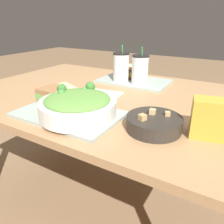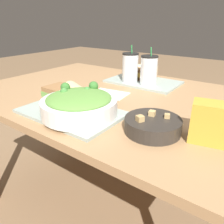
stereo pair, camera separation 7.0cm
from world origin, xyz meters
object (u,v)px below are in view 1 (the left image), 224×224
at_px(baguette_near, 72,95).
at_px(sandwich_far, 132,73).
at_px(sandwich_near, 56,95).
at_px(soup_bowl, 154,123).
at_px(drink_cup_dark, 121,68).
at_px(chip_bag, 210,119).
at_px(drink_cup_red, 140,71).
at_px(napkin_folded, 103,94).
at_px(baguette_far, 134,70).
at_px(salad_bowl, 78,105).

distance_m(baguette_near, sandwich_far, 0.52).
bearing_deg(sandwich_near, soup_bowl, 0.97).
distance_m(drink_cup_dark, chip_bag, 0.68).
xyz_separation_m(sandwich_near, drink_cup_dark, (0.08, 0.45, 0.04)).
height_order(sandwich_far, drink_cup_red, drink_cup_red).
bearing_deg(drink_cup_dark, napkin_folded, -84.85).
bearing_deg(baguette_far, baguette_near, 159.81).
bearing_deg(soup_bowl, salad_bowl, -168.53).
height_order(soup_bowl, drink_cup_red, drink_cup_red).
xyz_separation_m(baguette_near, chip_bag, (0.54, 0.01, 0.01)).
bearing_deg(sandwich_near, drink_cup_red, 68.66).
height_order(sandwich_near, napkin_folded, sandwich_near).
bearing_deg(chip_bag, sandwich_near, 170.94).
bearing_deg(drink_cup_dark, salad_bowl, -79.53).
bearing_deg(sandwich_near, baguette_far, 82.61).
bearing_deg(baguette_near, drink_cup_dark, 22.98).
bearing_deg(salad_bowl, sandwich_far, 96.83).
relative_size(baguette_near, napkin_folded, 0.91).
bearing_deg(soup_bowl, baguette_far, 120.41).
height_order(baguette_near, napkin_folded, baguette_near).
bearing_deg(baguette_near, drink_cup_red, 7.69).
height_order(soup_bowl, drink_cup_dark, drink_cup_dark).
xyz_separation_m(sandwich_near, chip_bag, (0.61, 0.04, 0.02)).
height_order(salad_bowl, sandwich_far, salad_bowl).
relative_size(drink_cup_red, chip_bag, 1.59).
relative_size(salad_bowl, sandwich_near, 2.08).
height_order(salad_bowl, drink_cup_dark, drink_cup_dark).
distance_m(sandwich_far, chip_bag, 0.72).
height_order(salad_bowl, soup_bowl, salad_bowl).
relative_size(sandwich_near, baguette_near, 0.78).
relative_size(sandwich_near, chip_bag, 1.09).
relative_size(baguette_far, chip_bag, 1.38).
xyz_separation_m(salad_bowl, chip_bag, (0.44, 0.10, 0.01)).
xyz_separation_m(sandwich_near, baguette_far, (0.10, 0.59, 0.01)).
relative_size(salad_bowl, napkin_folded, 1.48).
xyz_separation_m(soup_bowl, baguette_near, (-0.38, 0.03, 0.02)).
xyz_separation_m(salad_bowl, drink_cup_dark, (-0.10, 0.51, 0.03)).
relative_size(salad_bowl, drink_cup_dark, 1.40).
bearing_deg(chip_bag, sandwich_far, 122.50).
bearing_deg(drink_cup_dark, sandwich_near, -99.49).
relative_size(salad_bowl, baguette_far, 1.64).
relative_size(soup_bowl, napkin_folded, 0.97).
xyz_separation_m(sandwich_near, drink_cup_red, (0.19, 0.45, 0.04)).
height_order(sandwich_near, baguette_far, baguette_far).
bearing_deg(chip_bag, drink_cup_dark, 129.60).
bearing_deg(baguette_near, sandwich_near, 132.72).
height_order(baguette_near, chip_bag, chip_bag).
bearing_deg(chip_bag, napkin_folded, 147.46).
relative_size(drink_cup_dark, chip_bag, 1.62).
xyz_separation_m(soup_bowl, chip_bag, (0.16, 0.04, 0.04)).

